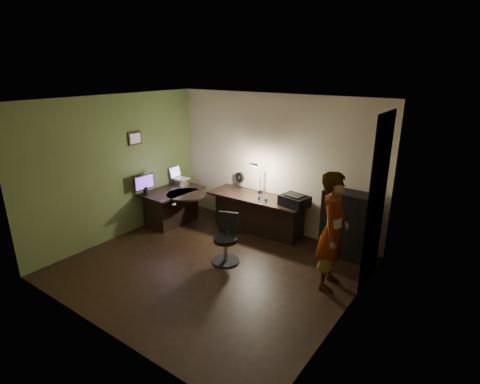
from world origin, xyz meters
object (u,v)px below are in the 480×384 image
Objects in this scene: cabinet at (345,224)px; monitor at (144,188)px; person at (333,231)px; desk_right at (257,214)px; office_chair at (225,239)px; desk_left at (173,207)px.

cabinet is 3.92m from monitor.
monitor is 3.90m from person.
person is (1.96, -0.99, 0.52)m from desk_right.
person is (1.71, 0.36, 0.48)m from office_chair.
office_chair is (2.18, -0.17, -0.45)m from monitor.
desk_right is at bearing 35.67° from monitor.
monitor reaches higher than desk_left.
desk_right is at bearing 80.74° from office_chair.
desk_left is at bearing -167.51° from cabinet.
person is at bearing -27.94° from desk_right.
person reaches higher than cabinet.
office_chair is (1.93, -0.69, 0.06)m from desk_left.
cabinet is 0.65× the size of person.
desk_left is at bearing 68.46° from monitor.
person is at bearing 7.06° from monitor.
monitor is 0.26× the size of person.
cabinet is 1.11m from person.
monitor is 0.55× the size of office_chair.
cabinet reaches higher than desk_left.
office_chair is at bearing -18.08° from desk_left.
cabinet reaches higher than monitor.
desk_right is 1.11× the size of person.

